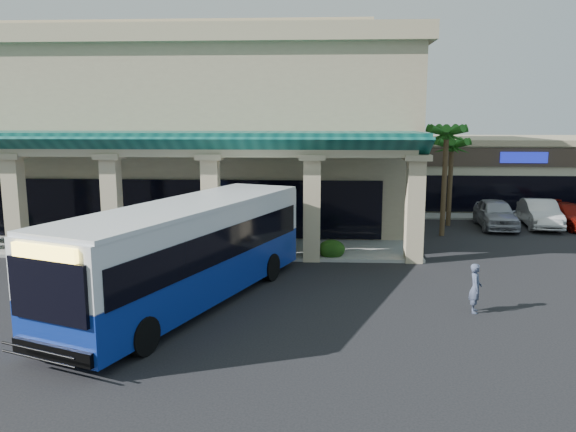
# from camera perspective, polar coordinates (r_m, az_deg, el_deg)

# --- Properties ---
(ground) EXTENTS (110.00, 110.00, 0.00)m
(ground) POSITION_cam_1_polar(r_m,az_deg,el_deg) (20.36, -2.08, -8.10)
(ground) COLOR black
(main_building) EXTENTS (30.80, 14.80, 11.35)m
(main_building) POSITION_cam_1_polar(r_m,az_deg,el_deg) (36.62, -12.48, 8.70)
(main_building) COLOR tan
(main_building) RESTS_ON ground
(arcade) EXTENTS (30.00, 6.20, 5.70)m
(arcade) POSITION_cam_1_polar(r_m,az_deg,el_deg) (28.07, -17.30, 2.41)
(arcade) COLOR #0C4943
(arcade) RESTS_ON ground
(strip_mall) EXTENTS (22.50, 12.50, 4.90)m
(strip_mall) POSITION_cam_1_polar(r_m,az_deg,el_deg) (46.37, 23.69, 4.31)
(strip_mall) COLOR beige
(strip_mall) RESTS_ON ground
(palm_0) EXTENTS (2.40, 2.40, 6.60)m
(palm_0) POSITION_cam_1_polar(r_m,az_deg,el_deg) (31.15, 15.62, 4.02)
(palm_0) COLOR #1C5917
(palm_0) RESTS_ON ground
(palm_1) EXTENTS (2.40, 2.40, 5.80)m
(palm_1) POSITION_cam_1_polar(r_m,az_deg,el_deg) (34.32, 16.17, 3.83)
(palm_1) COLOR #1C5917
(palm_1) RESTS_ON ground
(broadleaf_tree) EXTENTS (2.60, 2.60, 4.81)m
(broadleaf_tree) POSITION_cam_1_polar(r_m,az_deg,el_deg) (38.89, 11.62, 3.95)
(broadleaf_tree) COLOR #14320B
(broadleaf_tree) RESTS_ON ground
(transit_bus) EXTENTS (7.21, 12.70, 3.49)m
(transit_bus) POSITION_cam_1_polar(r_m,az_deg,el_deg) (19.34, -10.06, -3.84)
(transit_bus) COLOR navy
(transit_bus) RESTS_ON ground
(pedestrian) EXTENTS (0.49, 0.66, 1.63)m
(pedestrian) POSITION_cam_1_polar(r_m,az_deg,el_deg) (19.44, 18.50, -6.96)
(pedestrian) COLOR #444D68
(pedestrian) RESTS_ON ground
(car_silver) EXTENTS (2.40, 5.07, 1.67)m
(car_silver) POSITION_cam_1_polar(r_m,az_deg,el_deg) (34.74, 20.33, 0.24)
(car_silver) COLOR #9D9DA7
(car_silver) RESTS_ON ground
(car_white) EXTENTS (2.32, 5.03, 1.60)m
(car_white) POSITION_cam_1_polar(r_m,az_deg,el_deg) (35.95, 24.21, 0.23)
(car_white) COLOR silver
(car_white) RESTS_ON ground
(car_red) EXTENTS (2.81, 5.07, 1.39)m
(car_red) POSITION_cam_1_polar(r_m,az_deg,el_deg) (36.47, 26.69, 0.00)
(car_red) COLOR maroon
(car_red) RESTS_ON ground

